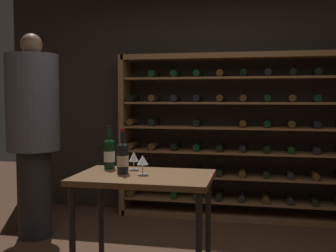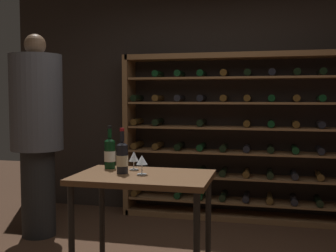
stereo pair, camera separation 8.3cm
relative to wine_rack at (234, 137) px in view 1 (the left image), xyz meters
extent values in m
cube|color=black|center=(-0.28, 0.21, 0.41)|extent=(5.05, 0.10, 2.69)
cube|color=brown|center=(-1.28, 0.00, 0.00)|extent=(0.06, 0.32, 1.86)
cube|color=brown|center=(-0.03, 0.00, 0.90)|extent=(2.51, 0.32, 0.06)
cube|color=brown|center=(-0.03, 0.00, -0.90)|extent=(2.51, 0.32, 0.06)
cube|color=brown|center=(-0.03, 0.00, -0.73)|extent=(2.43, 0.32, 0.02)
cylinder|color=#4C3314|center=(-1.18, 0.00, -0.67)|extent=(0.08, 0.30, 0.08)
cylinder|color=black|center=(-0.67, 0.00, -0.67)|extent=(0.08, 0.30, 0.08)
cylinder|color=black|center=(-0.41, 0.00, -0.67)|extent=(0.08, 0.30, 0.08)
cylinder|color=black|center=(-0.15, 0.00, -0.67)|extent=(0.08, 0.30, 0.08)
cylinder|color=black|center=(0.10, 0.00, -0.67)|extent=(0.08, 0.30, 0.08)
cylinder|color=#4C3314|center=(0.36, 0.00, -0.67)|extent=(0.08, 0.30, 0.08)
cylinder|color=black|center=(0.61, 0.00, -0.67)|extent=(0.08, 0.30, 0.08)
cylinder|color=black|center=(0.87, 0.00, -0.67)|extent=(0.08, 0.30, 0.08)
cube|color=brown|center=(-0.03, 0.00, -0.45)|extent=(2.43, 0.32, 0.02)
cylinder|color=black|center=(-0.41, 0.00, -0.40)|extent=(0.08, 0.30, 0.08)
cylinder|color=black|center=(-0.15, 0.00, -0.40)|extent=(0.08, 0.30, 0.08)
cylinder|color=#4C3314|center=(0.10, 0.00, -0.40)|extent=(0.08, 0.30, 0.08)
cylinder|color=black|center=(0.36, 0.00, -0.40)|extent=(0.08, 0.30, 0.08)
cylinder|color=black|center=(0.61, 0.00, -0.40)|extent=(0.08, 0.30, 0.08)
cylinder|color=#4C3314|center=(0.87, 0.00, -0.40)|extent=(0.08, 0.30, 0.08)
cube|color=brown|center=(-0.03, 0.00, -0.17)|extent=(2.43, 0.32, 0.02)
cylinder|color=#4C3314|center=(-1.18, 0.00, -0.12)|extent=(0.08, 0.30, 0.08)
cylinder|color=#4C3314|center=(-0.92, 0.00, -0.12)|extent=(0.08, 0.30, 0.08)
cylinder|color=black|center=(-0.67, 0.00, -0.12)|extent=(0.08, 0.30, 0.08)
cylinder|color=black|center=(-0.41, 0.00, -0.12)|extent=(0.08, 0.30, 0.08)
cylinder|color=black|center=(-0.15, 0.00, -0.12)|extent=(0.08, 0.30, 0.08)
cylinder|color=black|center=(0.10, 0.00, -0.12)|extent=(0.08, 0.30, 0.08)
cylinder|color=black|center=(0.36, 0.00, -0.12)|extent=(0.08, 0.30, 0.08)
cylinder|color=black|center=(0.61, 0.00, -0.12)|extent=(0.08, 0.30, 0.08)
cylinder|color=black|center=(0.87, 0.00, -0.12)|extent=(0.08, 0.30, 0.08)
cube|color=brown|center=(-0.03, 0.00, 0.10)|extent=(2.43, 0.32, 0.02)
cylinder|color=#4C3314|center=(-1.18, 0.00, 0.16)|extent=(0.08, 0.30, 0.08)
cylinder|color=black|center=(-0.92, 0.00, 0.16)|extent=(0.08, 0.30, 0.08)
cylinder|color=black|center=(-0.41, 0.00, 0.16)|extent=(0.08, 0.30, 0.08)
cylinder|color=#4C3314|center=(0.10, 0.00, 0.16)|extent=(0.08, 0.30, 0.08)
cylinder|color=black|center=(0.36, 0.00, 0.16)|extent=(0.08, 0.30, 0.08)
cylinder|color=#4C3314|center=(0.61, 0.00, 0.16)|extent=(0.08, 0.30, 0.08)
cylinder|color=black|center=(0.87, 0.00, 0.16)|extent=(0.08, 0.30, 0.08)
cube|color=brown|center=(-0.03, 0.00, 0.38)|extent=(2.43, 0.32, 0.02)
cylinder|color=black|center=(-1.18, 0.00, 0.44)|extent=(0.08, 0.30, 0.08)
cylinder|color=#4C3314|center=(-0.92, 0.00, 0.44)|extent=(0.08, 0.30, 0.08)
cylinder|color=black|center=(-0.67, 0.00, 0.44)|extent=(0.08, 0.30, 0.08)
cylinder|color=black|center=(-0.41, 0.00, 0.44)|extent=(0.08, 0.30, 0.08)
cylinder|color=#4C3314|center=(-0.15, 0.00, 0.44)|extent=(0.08, 0.30, 0.08)
cylinder|color=#4C3314|center=(0.10, 0.00, 0.44)|extent=(0.08, 0.30, 0.08)
cylinder|color=black|center=(0.36, 0.00, 0.44)|extent=(0.08, 0.30, 0.08)
cylinder|color=#4C3314|center=(0.61, 0.00, 0.44)|extent=(0.08, 0.30, 0.08)
cylinder|color=black|center=(0.87, 0.00, 0.44)|extent=(0.08, 0.30, 0.08)
cube|color=brown|center=(-0.03, 0.00, 0.66)|extent=(2.43, 0.32, 0.02)
cylinder|color=black|center=(-0.92, 0.00, 0.71)|extent=(0.08, 0.30, 0.08)
cylinder|color=black|center=(-0.67, 0.00, 0.71)|extent=(0.08, 0.30, 0.08)
cylinder|color=black|center=(-0.41, 0.00, 0.71)|extent=(0.08, 0.30, 0.08)
cylinder|color=#4C3314|center=(-0.15, 0.00, 0.71)|extent=(0.08, 0.30, 0.08)
cylinder|color=black|center=(0.10, 0.00, 0.71)|extent=(0.08, 0.30, 0.08)
cylinder|color=black|center=(0.36, 0.00, 0.71)|extent=(0.08, 0.30, 0.08)
cylinder|color=black|center=(0.61, 0.00, 0.71)|extent=(0.08, 0.30, 0.08)
cylinder|color=black|center=(0.87, 0.00, 0.71)|extent=(0.08, 0.30, 0.08)
cube|color=brown|center=(-0.53, -1.89, -0.12)|extent=(0.96, 0.63, 0.04)
cylinder|color=black|center=(-0.96, -2.16, -0.53)|extent=(0.04, 0.04, 0.79)
cylinder|color=black|center=(-0.96, -1.63, -0.53)|extent=(0.04, 0.04, 0.79)
cylinder|color=black|center=(-0.11, -1.63, -0.53)|extent=(0.04, 0.04, 0.79)
cylinder|color=black|center=(-1.89, -1.02, -0.50)|extent=(0.33, 0.33, 0.86)
cylinder|color=#4C4C51|center=(-1.89, -1.02, 0.40)|extent=(0.51, 0.51, 0.93)
sphere|color=brown|center=(-1.89, -1.02, 0.95)|extent=(0.21, 0.21, 0.21)
cylinder|color=black|center=(-0.86, -1.71, 0.01)|extent=(0.08, 0.08, 0.21)
cone|color=black|center=(-0.86, -1.71, 0.12)|extent=(0.08, 0.08, 0.03)
cylinder|color=black|center=(-0.86, -1.71, 0.17)|extent=(0.03, 0.03, 0.07)
cylinder|color=black|center=(-0.86, -1.71, 0.22)|extent=(0.03, 0.03, 0.02)
cylinder|color=silver|center=(-0.86, -1.71, 0.00)|extent=(0.09, 0.09, 0.08)
cylinder|color=black|center=(-0.69, -1.88, 0.00)|extent=(0.08, 0.08, 0.20)
cone|color=black|center=(-0.69, -1.88, 0.12)|extent=(0.08, 0.08, 0.03)
cylinder|color=black|center=(-0.69, -1.88, 0.17)|extent=(0.03, 0.03, 0.08)
cylinder|color=maroon|center=(-0.69, -1.88, 0.22)|extent=(0.03, 0.03, 0.02)
cylinder|color=#C6B28C|center=(-0.69, -1.88, -0.01)|extent=(0.09, 0.09, 0.08)
cylinder|color=silver|center=(-0.54, -1.90, -0.10)|extent=(0.07, 0.07, 0.00)
cylinder|color=silver|center=(-0.54, -1.90, -0.06)|extent=(0.01, 0.01, 0.07)
cone|color=silver|center=(-0.54, -1.90, 0.01)|extent=(0.08, 0.08, 0.07)
cylinder|color=#590A14|center=(-0.54, -1.90, -0.01)|extent=(0.04, 0.04, 0.02)
cylinder|color=silver|center=(-0.66, -1.73, -0.10)|extent=(0.07, 0.07, 0.00)
cylinder|color=silver|center=(-0.66, -1.73, -0.06)|extent=(0.01, 0.01, 0.06)
cone|color=silver|center=(-0.66, -1.73, 0.00)|extent=(0.07, 0.07, 0.07)
cylinder|color=#590A14|center=(-0.66, -1.73, -0.01)|extent=(0.04, 0.04, 0.03)
camera|label=1|loc=(0.22, -4.69, 0.45)|focal=44.27mm
camera|label=2|loc=(0.30, -4.67, 0.45)|focal=44.27mm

